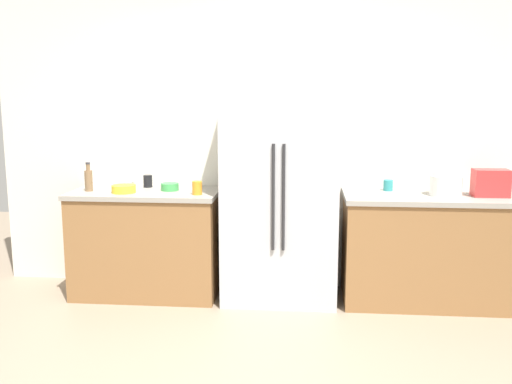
{
  "coord_description": "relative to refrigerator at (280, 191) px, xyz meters",
  "views": [
    {
      "loc": [
        0.39,
        -3.04,
        1.7
      ],
      "look_at": [
        0.07,
        0.47,
        1.1
      ],
      "focal_mm": 39.44,
      "sensor_mm": 36.0,
      "label": 1
    }
  ],
  "objects": [
    {
      "name": "counter_right",
      "position": [
        1.26,
        0.01,
        -0.47
      ],
      "size": [
        1.48,
        0.65,
        0.91
      ],
      "color": "olive",
      "rests_on": "ground_plane"
    },
    {
      "name": "kitchen_back_panel",
      "position": [
        -0.17,
        0.38,
        0.57
      ],
      "size": [
        4.77,
        0.1,
        2.99
      ],
      "primitive_type": "cube",
      "color": "silver",
      "rests_on": "ground_plane"
    },
    {
      "name": "counter_left",
      "position": [
        -1.15,
        0.01,
        -0.47
      ],
      "size": [
        1.25,
        0.65,
        0.91
      ],
      "color": "olive",
      "rests_on": "ground_plane"
    },
    {
      "name": "cup_a",
      "position": [
        0.91,
        0.2,
        0.03
      ],
      "size": [
        0.08,
        0.08,
        0.09
      ],
      "primitive_type": "cylinder",
      "color": "teal",
      "rests_on": "counter_right"
    },
    {
      "name": "cup_b",
      "position": [
        -1.18,
        0.2,
        0.03
      ],
      "size": [
        0.08,
        0.08,
        0.11
      ],
      "primitive_type": "cylinder",
      "color": "black",
      "rests_on": "counter_left"
    },
    {
      "name": "bottle_a",
      "position": [
        -1.62,
        -0.05,
        0.08
      ],
      "size": [
        0.07,
        0.07,
        0.24
      ],
      "color": "brown",
      "rests_on": "counter_left"
    },
    {
      "name": "rice_cooker",
      "position": [
        1.34,
        0.01,
        0.11
      ],
      "size": [
        0.26,
        0.26,
        0.28
      ],
      "color": "white",
      "rests_on": "counter_right"
    },
    {
      "name": "cup_d",
      "position": [
        -0.67,
        -0.14,
        0.04
      ],
      "size": [
        0.08,
        0.08,
        0.11
      ],
      "primitive_type": "cylinder",
      "color": "orange",
      "rests_on": "counter_left"
    },
    {
      "name": "bowl_b",
      "position": [
        -0.95,
        0.05,
        0.01
      ],
      "size": [
        0.15,
        0.15,
        0.06
      ],
      "primitive_type": "cylinder",
      "color": "green",
      "rests_on": "counter_left"
    },
    {
      "name": "cup_c",
      "position": [
        -1.23,
        0.05,
        0.02
      ],
      "size": [
        0.09,
        0.09,
        0.08
      ],
      "primitive_type": "cylinder",
      "color": "white",
      "rests_on": "counter_left"
    },
    {
      "name": "toaster",
      "position": [
        1.68,
        -0.01,
        0.09
      ],
      "size": [
        0.27,
        0.16,
        0.22
      ],
      "primitive_type": "cube",
      "color": "red",
      "rests_on": "counter_right"
    },
    {
      "name": "bowl_a",
      "position": [
        -1.3,
        -0.1,
        0.01
      ],
      "size": [
        0.2,
        0.2,
        0.06
      ],
      "primitive_type": "cylinder",
      "color": "yellow",
      "rests_on": "counter_left"
    },
    {
      "name": "refrigerator",
      "position": [
        0.0,
        0.0,
        0.0
      ],
      "size": [
        0.94,
        0.65,
        1.85
      ],
      "color": "#B7BABF",
      "rests_on": "ground_plane"
    }
  ]
}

